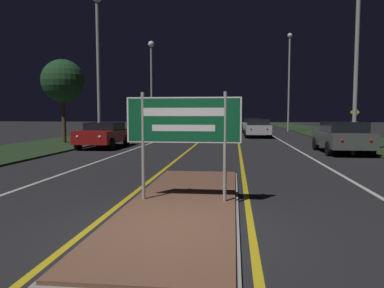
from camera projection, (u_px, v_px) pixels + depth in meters
name	position (u px, v px, depth m)	size (l,w,h in m)	color
ground_plane	(168.00, 233.00, 5.76)	(160.00, 160.00, 0.00)	#232326
median_island	(184.00, 203.00, 7.53)	(2.19, 7.71, 0.10)	#999993
verge_left	(86.00, 139.00, 26.63)	(5.00, 100.00, 0.08)	#23381E
verge_right	(365.00, 141.00, 24.50)	(5.00, 100.00, 0.08)	#23381E
centre_line_yellow_left	(206.00, 136.00, 30.66)	(0.12, 70.00, 0.01)	gold
centre_line_yellow_right	(238.00, 136.00, 30.38)	(0.12, 70.00, 0.01)	gold
lane_line_white_left	(171.00, 136.00, 30.99)	(0.12, 70.00, 0.01)	silver
lane_line_white_right	(274.00, 137.00, 30.05)	(0.12, 70.00, 0.01)	silver
edge_line_white_left	(136.00, 136.00, 31.33)	(0.10, 70.00, 0.01)	silver
edge_line_white_right	(313.00, 137.00, 29.71)	(0.10, 70.00, 0.01)	silver
highway_sign	(183.00, 124.00, 7.40)	(2.29, 0.07, 2.16)	#9E9E99
streetlight_left_near	(98.00, 45.00, 20.69)	(0.55, 0.55, 8.49)	#9E9E99
streetlight_left_far	(151.00, 71.00, 34.59)	(0.57, 0.57, 8.52)	#9E9E99
streetlight_right_far	(289.00, 71.00, 38.59)	(0.49, 0.49, 10.09)	#9E9E99
car_receding_0	(342.00, 137.00, 17.38)	(1.98, 4.38, 1.47)	#4C514C
car_receding_1	(257.00, 128.00, 29.26)	(2.00, 4.58, 1.42)	#B7B7BC
car_receding_2	(252.00, 125.00, 36.45)	(1.84, 4.11, 1.41)	#B7B7BC
car_approaching_0	(104.00, 134.00, 20.34)	(1.98, 4.31, 1.36)	maroon
car_approaching_1	(150.00, 127.00, 29.31)	(1.87, 4.20, 1.48)	silver
warning_sign	(355.00, 121.00, 24.49)	(0.60, 0.06, 2.16)	#9E9E99
roadside_palm_left	(63.00, 81.00, 22.52)	(2.55, 2.55, 5.02)	#4C3823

